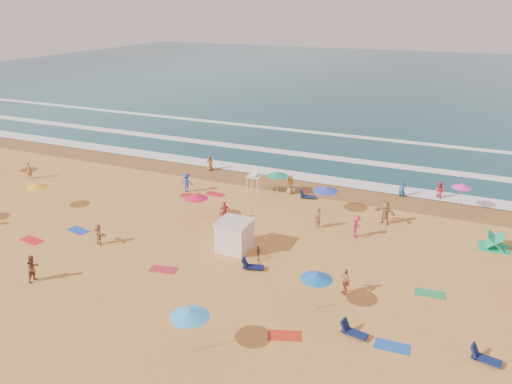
% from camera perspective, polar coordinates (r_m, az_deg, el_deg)
% --- Properties ---
extents(ground, '(220.00, 220.00, 0.00)m').
position_cam_1_polar(ground, '(35.36, -2.35, -5.72)').
color(ground, gold).
rests_on(ground, ground).
extents(ocean, '(220.00, 140.00, 0.18)m').
position_cam_1_polar(ocean, '(114.21, 17.15, 12.08)').
color(ocean, '#0C4756').
rests_on(ocean, ground).
extents(wet_sand, '(220.00, 220.00, 0.00)m').
position_cam_1_polar(wet_sand, '(45.95, 4.59, 0.70)').
color(wet_sand, olive).
rests_on(wet_sand, ground).
extents(surf_foam, '(200.00, 18.70, 0.05)m').
position_cam_1_polar(surf_foam, '(53.89, 7.79, 3.76)').
color(surf_foam, white).
rests_on(surf_foam, ground).
extents(cabana, '(2.00, 2.00, 2.00)m').
position_cam_1_polar(cabana, '(33.90, -2.47, -5.07)').
color(cabana, white).
rests_on(cabana, ground).
extents(cabana_roof, '(2.20, 2.20, 0.12)m').
position_cam_1_polar(cabana_roof, '(33.44, -2.50, -3.44)').
color(cabana_roof, silver).
rests_on(cabana_roof, cabana).
extents(bicycle, '(1.13, 1.65, 0.82)m').
position_cam_1_polar(bicycle, '(33.19, 0.27, -6.78)').
color(bicycle, black).
rests_on(bicycle, ground).
extents(lifeguard_stand, '(1.20, 1.20, 2.10)m').
position_cam_1_polar(lifeguard_stand, '(43.84, -0.17, 1.21)').
color(lifeguard_stand, white).
rests_on(lifeguard_stand, ground).
extents(beach_umbrellas, '(62.21, 25.69, 0.73)m').
position_cam_1_polar(beach_umbrellas, '(33.49, 3.62, -3.45)').
color(beach_umbrellas, blue).
rests_on(beach_umbrellas, ground).
extents(loungers, '(57.16, 22.64, 0.34)m').
position_cam_1_polar(loungers, '(31.43, 3.59, -9.05)').
color(loungers, '#102151').
rests_on(loungers, ground).
extents(towels, '(34.01, 24.93, 0.03)m').
position_cam_1_polar(towels, '(33.79, -3.77, -7.06)').
color(towels, red).
rests_on(towels, ground).
extents(beachgoers, '(48.12, 25.23, 2.11)m').
position_cam_1_polar(beachgoers, '(38.63, 1.68, -2.00)').
color(beachgoers, '#E3385F').
rests_on(beachgoers, ground).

